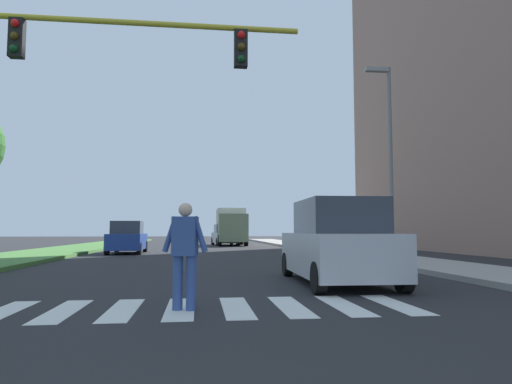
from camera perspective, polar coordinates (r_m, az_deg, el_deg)
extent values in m
plane|color=#262628|center=(29.97, -7.61, -7.07)|extent=(140.00, 140.00, 0.00)
cube|color=silver|center=(8.33, -28.65, -12.77)|extent=(0.45, 2.20, 0.01)
cube|color=silver|center=(8.05, -22.52, -13.28)|extent=(0.45, 2.20, 0.01)
cube|color=silver|center=(7.87, -16.01, -13.67)|extent=(0.45, 2.20, 0.01)
cube|color=silver|center=(7.79, -9.25, -13.89)|extent=(0.45, 2.20, 0.01)
cube|color=silver|center=(7.81, -2.44, -13.92)|extent=(0.45, 2.20, 0.01)
cube|color=silver|center=(7.93, 4.25, -13.77)|extent=(0.45, 2.20, 0.01)
cube|color=silver|center=(8.15, 10.65, -13.45)|extent=(0.45, 2.20, 0.01)
cube|color=silver|center=(8.46, 16.62, -13.01)|extent=(0.45, 2.20, 0.01)
cube|color=#477A38|center=(29.04, -22.82, -6.68)|extent=(4.01, 64.00, 0.15)
cube|color=#9E9991|center=(29.05, 8.79, -6.99)|extent=(3.00, 64.00, 0.15)
cylinder|color=gold|center=(10.69, -18.35, 19.24)|extent=(8.21, 0.12, 0.12)
cube|color=black|center=(10.95, -27.24, 16.39)|extent=(0.28, 0.20, 0.80)
sphere|color=red|center=(10.94, -27.41, 17.88)|extent=(0.16, 0.16, 0.16)
sphere|color=#4C380F|center=(10.85, -27.46, 16.61)|extent=(0.16, 0.16, 0.16)
sphere|color=#0F3F19|center=(10.76, -27.52, 15.31)|extent=(0.16, 0.16, 0.16)
cube|color=black|center=(10.35, -1.88, 17.10)|extent=(0.28, 0.20, 0.80)
sphere|color=red|center=(10.34, -1.81, 18.68)|extent=(0.16, 0.16, 0.16)
sphere|color=#4C380F|center=(10.24, -1.82, 17.35)|extent=(0.16, 0.16, 0.16)
sphere|color=#0F3F19|center=(10.15, -1.82, 15.99)|extent=(0.16, 0.16, 0.16)
cylinder|color=slate|center=(18.81, 16.19, 3.56)|extent=(0.14, 0.14, 7.50)
cube|color=gray|center=(19.48, 14.54, 14.30)|extent=(0.90, 0.24, 0.16)
cylinder|color=#334C8C|center=(7.52, -7.93, -10.99)|extent=(0.19, 0.19, 0.85)
cylinder|color=#334C8C|center=(7.58, -9.57, -10.92)|extent=(0.19, 0.19, 0.85)
cube|color=#334C8C|center=(7.50, -8.68, -5.37)|extent=(0.43, 0.33, 0.62)
cylinder|color=#334C8C|center=(7.44, -6.89, -5.16)|extent=(0.28, 0.15, 0.58)
cylinder|color=#334C8C|center=(7.57, -10.43, -5.11)|extent=(0.28, 0.15, 0.58)
sphere|color=beige|center=(7.51, -8.64, -2.17)|extent=(0.27, 0.27, 0.22)
cube|color=#B7B7BC|center=(11.35, 9.80, -7.43)|extent=(2.01, 4.64, 0.96)
cube|color=#2D333D|center=(11.12, 10.05, -2.98)|extent=(1.73, 2.57, 0.79)
cylinder|color=black|center=(12.99, 3.87, -8.82)|extent=(0.23, 0.64, 0.64)
cylinder|color=black|center=(13.39, 11.32, -8.62)|extent=(0.23, 0.64, 0.64)
cylinder|color=black|center=(9.38, 7.68, -10.38)|extent=(0.23, 0.64, 0.64)
cylinder|color=black|center=(9.92, 17.66, -9.89)|extent=(0.23, 0.64, 0.64)
cube|color=navy|center=(26.52, -15.46, -5.87)|extent=(1.84, 4.24, 0.84)
cube|color=#2D333D|center=(26.30, -15.48, -4.21)|extent=(1.58, 1.92, 0.69)
cylinder|color=black|center=(28.27, -16.66, -6.41)|extent=(0.23, 0.64, 0.64)
cylinder|color=black|center=(28.08, -13.41, -6.49)|extent=(0.23, 0.64, 0.64)
cylinder|color=black|center=(25.01, -17.80, -6.63)|extent=(0.23, 0.64, 0.64)
cylinder|color=black|center=(24.79, -14.12, -6.73)|extent=(0.23, 0.64, 0.64)
cube|color=#B7B7BC|center=(39.37, -3.83, -5.60)|extent=(2.17, 4.30, 0.84)
cube|color=#2D333D|center=(39.57, -3.86, -4.48)|extent=(1.75, 2.01, 0.69)
cylinder|color=black|center=(37.90, -2.23, -6.13)|extent=(0.28, 0.66, 0.64)
cylinder|color=black|center=(37.65, -4.71, -6.12)|extent=(0.28, 0.66, 0.64)
cylinder|color=black|center=(41.11, -3.02, -6.01)|extent=(0.28, 0.66, 0.64)
cylinder|color=black|center=(40.88, -5.31, -6.01)|extent=(0.28, 0.66, 0.64)
cube|color=gray|center=(37.19, -2.84, -4.41)|extent=(2.30, 2.00, 2.20)
cube|color=beige|center=(40.28, -3.16, -4.01)|extent=(2.30, 4.20, 2.70)
cylinder|color=black|center=(37.29, -1.23, -5.95)|extent=(0.30, 0.90, 0.90)
cylinder|color=black|center=(37.13, -4.47, -5.94)|extent=(0.30, 0.90, 0.90)
cylinder|color=black|center=(41.42, -1.81, -5.83)|extent=(0.30, 0.90, 0.90)
cylinder|color=black|center=(41.28, -4.73, -5.82)|extent=(0.30, 0.90, 0.90)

